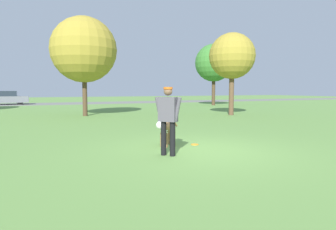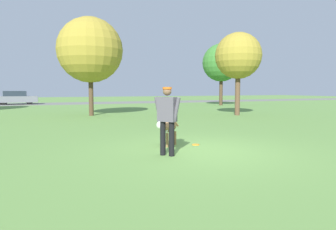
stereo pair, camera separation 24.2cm
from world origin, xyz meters
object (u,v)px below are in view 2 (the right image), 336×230
dog (168,128)px  tree_mid_center (90,50)px  tree_far_right (221,63)px  person (167,115)px  tree_near_right (238,56)px  parked_car_grey (16,98)px  frisbee (196,145)px

dog → tree_mid_center: 11.16m
tree_mid_center → tree_far_right: bearing=27.6°
person → tree_mid_center: bearing=140.9°
tree_far_right → tree_mid_center: tree_far_right is taller
person → dog: 1.27m
tree_near_right → tree_mid_center: tree_mid_center is taller
person → tree_mid_center: size_ratio=0.28×
tree_near_right → parked_car_grey: size_ratio=1.20×
frisbee → dog: bearing=168.5°
dog → parked_car_grey: size_ratio=0.23×
tree_far_right → parked_car_grey: size_ratio=1.47×
dog → tree_near_right: size_ratio=0.19×
person → frisbee: (1.25, 0.93, -0.93)m
person → dog: size_ratio=1.74×
tree_near_right → tree_mid_center: (-8.16, 3.13, 0.31)m
frisbee → tree_far_right: tree_far_right is taller
tree_far_right → tree_mid_center: 15.31m
frisbee → tree_far_right: (12.33, 17.89, 4.15)m
dog → tree_near_right: 11.17m
tree_near_right → tree_mid_center: bearing=159.0°
parked_car_grey → frisbee: bearing=-76.6°
tree_far_right → parked_car_grey: (-18.74, 9.78, -3.47)m
person → tree_far_right: bearing=105.2°
person → parked_car_grey: size_ratio=0.39×
tree_far_right → parked_car_grey: tree_far_right is taller
parked_car_grey → tree_mid_center: bearing=-72.6°
tree_far_right → tree_near_right: bearing=-117.9°
frisbee → tree_near_right: tree_near_right is taller
tree_mid_center → person: bearing=-90.0°
person → dog: person is taller
frisbee → parked_car_grey: 28.41m
tree_far_right → parked_car_grey: 21.42m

